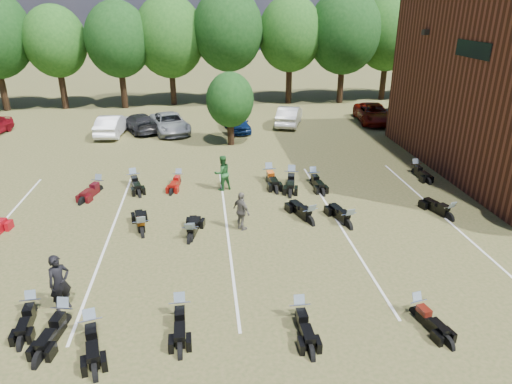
{
  "coord_description": "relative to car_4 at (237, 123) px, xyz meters",
  "views": [
    {
      "loc": [
        -3.79,
        -14.92,
        9.22
      ],
      "look_at": [
        -1.59,
        4.0,
        1.2
      ],
      "focal_mm": 32.0,
      "sensor_mm": 36.0,
      "label": 1
    }
  ],
  "objects": [
    {
      "name": "ground",
      "position": [
        1.3,
        -18.97,
        -0.65
      ],
      "size": [
        160.0,
        160.0,
        0.0
      ],
      "primitive_type": "plane",
      "color": "brown",
      "rests_on": "ground"
    },
    {
      "name": "car_1",
      "position": [
        -9.24,
        -0.01,
        0.1
      ],
      "size": [
        1.97,
        4.67,
        1.5
      ],
      "primitive_type": "imported",
      "rotation": [
        0.0,
        0.0,
        3.06
      ],
      "color": "white",
      "rests_on": "ground"
    },
    {
      "name": "car_2",
      "position": [
        -5.07,
        0.22,
        0.06
      ],
      "size": [
        3.66,
        5.57,
        1.42
      ],
      "primitive_type": "imported",
      "rotation": [
        0.0,
        0.0,
        0.28
      ],
      "color": "gray",
      "rests_on": "ground"
    },
    {
      "name": "car_3",
      "position": [
        -7.41,
        0.82,
        0.02
      ],
      "size": [
        3.65,
        4.98,
        1.34
      ],
      "primitive_type": "imported",
      "rotation": [
        0.0,
        0.0,
        3.58
      ],
      "color": "black",
      "rests_on": "ground"
    },
    {
      "name": "car_4",
      "position": [
        0.0,
        0.0,
        0.0
      ],
      "size": [
        2.07,
        4.02,
        1.31
      ],
      "primitive_type": "imported",
      "rotation": [
        0.0,
        0.0,
        0.14
      ],
      "color": "#0B2051",
      "rests_on": "ground"
    },
    {
      "name": "car_5",
      "position": [
        4.27,
        1.35,
        0.11
      ],
      "size": [
        2.97,
        4.88,
        1.52
      ],
      "primitive_type": "imported",
      "rotation": [
        0.0,
        0.0,
        2.82
      ],
      "color": "beige",
      "rests_on": "ground"
    },
    {
      "name": "car_6",
      "position": [
        11.25,
        1.43,
        0.08
      ],
      "size": [
        3.03,
        5.55,
        1.48
      ],
      "primitive_type": "imported",
      "rotation": [
        0.0,
        0.0,
        -0.11
      ],
      "color": "#570B04",
      "rests_on": "ground"
    },
    {
      "name": "car_7",
      "position": [
        13.84,
        0.72,
        0.1
      ],
      "size": [
        4.02,
        5.64,
        1.52
      ],
      "primitive_type": "imported",
      "rotation": [
        0.0,
        0.0,
        3.55
      ],
      "color": "#37373C",
      "rests_on": "ground"
    },
    {
      "name": "person_black",
      "position": [
        -7.28,
        -21.07,
        0.31
      ],
      "size": [
        0.84,
        0.81,
        1.93
      ],
      "primitive_type": "imported",
      "rotation": [
        0.0,
        0.0,
        0.7
      ],
      "color": "black",
      "rests_on": "ground"
    },
    {
      "name": "person_green",
      "position": [
        -1.67,
        -11.6,
        0.29
      ],
      "size": [
        1.13,
        1.02,
        1.88
      ],
      "primitive_type": "imported",
      "rotation": [
        0.0,
        0.0,
        3.56
      ],
      "color": "#225C28",
      "rests_on": "ground"
    },
    {
      "name": "person_grey",
      "position": [
        -1.07,
        -16.24,
        0.22
      ],
      "size": [
        0.92,
        1.08,
        1.74
      ],
      "primitive_type": "imported",
      "rotation": [
        0.0,
        0.0,
        2.17
      ],
      "color": "#5B564E",
      "rests_on": "ground"
    },
    {
      "name": "motorcycle_0",
      "position": [
        -8.17,
        -21.29,
        -0.65
      ],
      "size": [
        0.83,
        2.1,
        1.14
      ],
      "primitive_type": null,
      "rotation": [
        0.0,
        0.0,
        0.09
      ],
      "color": "black",
      "rests_on": "ground"
    },
    {
      "name": "motorcycle_1",
      "position": [
        -6.07,
        -22.59,
        -0.65
      ],
      "size": [
        1.24,
        2.35,
        1.25
      ],
      "primitive_type": null,
      "rotation": [
        0.0,
        0.0,
        0.25
      ],
      "color": "black",
      "rests_on": "ground"
    },
    {
      "name": "motorcycle_2",
      "position": [
        -7.03,
        -21.92,
        -0.65
      ],
      "size": [
        1.1,
        2.33,
        1.25
      ],
      "primitive_type": null,
      "rotation": [
        0.0,
        0.0,
        -0.18
      ],
      "color": "black",
      "rests_on": "ground"
    },
    {
      "name": "motorcycle_3",
      "position": [
        -3.5,
        -22.03,
        -0.65
      ],
      "size": [
        0.76,
        2.2,
        1.21
      ],
      "primitive_type": null,
      "rotation": [
        0.0,
        0.0,
        0.03
      ],
      "color": "black",
      "rests_on": "ground"
    },
    {
      "name": "motorcycle_4",
      "position": [
        0.18,
        -22.56,
        -0.65
      ],
      "size": [
        0.72,
        2.15,
        1.19
      ],
      "primitive_type": null,
      "rotation": [
        0.0,
        0.0,
        0.02
      ],
      "color": "black",
      "rests_on": "ground"
    },
    {
      "name": "motorcycle_5",
      "position": [
        3.91,
        -22.76,
        -0.65
      ],
      "size": [
        1.06,
        2.1,
        1.12
      ],
      "primitive_type": null,
      "rotation": [
        0.0,
        0.0,
        0.22
      ],
      "color": "black",
      "rests_on": "ground"
    },
    {
      "name": "motorcycle_8",
      "position": [
        -5.32,
        -16.26,
        -0.65
      ],
      "size": [
        1.17,
        2.4,
        1.28
      ],
      "primitive_type": null,
      "rotation": [
        0.0,
        0.0,
        3.34
      ],
      "color": "black",
      "rests_on": "ground"
    },
    {
      "name": "motorcycle_9",
      "position": [
        -3.3,
        -17.03,
        -0.65
      ],
      "size": [
        1.14,
        2.23,
        1.19
      ],
      "primitive_type": null,
      "rotation": [
        0.0,
        0.0,
        2.92
      ],
      "color": "black",
      "rests_on": "ground"
    },
    {
      "name": "motorcycle_10",
      "position": [
        -3.22,
        -16.88,
        -0.65
      ],
      "size": [
        0.74,
        2.07,
        1.14
      ],
      "primitive_type": null,
      "rotation": [
        0.0,
        0.0,
        3.1
      ],
      "color": "black",
      "rests_on": "ground"
    },
    {
      "name": "motorcycle_11",
      "position": [
        2.01,
        -16.02,
        -0.65
      ],
      "size": [
        1.49,
        2.52,
        1.34
      ],
      "primitive_type": null,
      "rotation": [
        0.0,
        0.0,
        3.47
      ],
      "color": "black",
      "rests_on": "ground"
    },
    {
      "name": "motorcycle_12",
      "position": [
        3.6,
        -16.58,
        -0.65
      ],
      "size": [
        1.22,
        2.43,
        1.3
      ],
      "primitive_type": null,
      "rotation": [
        0.0,
        0.0,
        3.36
      ],
      "color": "black",
      "rests_on": "ground"
    },
    {
      "name": "motorcycle_13",
      "position": [
        8.4,
        -16.32,
        -0.65
      ],
      "size": [
        1.34,
        2.34,
        1.24
      ],
      "primitive_type": null,
      "rotation": [
        0.0,
        0.0,
        3.44
      ],
      "color": "black",
      "rests_on": "ground"
    },
    {
      "name": "motorcycle_14",
      "position": [
        -8.13,
        -11.05,
        -0.65
      ],
      "size": [
        1.38,
        2.34,
        1.25
      ],
      "primitive_type": null,
      "rotation": [
        0.0,
        0.0,
        -0.32
      ],
      "color": "#43090D",
      "rests_on": "ground"
    },
    {
      "name": "motorcycle_15",
      "position": [
        -4.01,
        -10.45,
        -0.65
      ],
      "size": [
        1.08,
        2.15,
        1.14
      ],
      "primitive_type": null,
      "rotation": [
        0.0,
        0.0,
        -0.22
      ],
      "color": "maroon",
      "rests_on": "ground"
    },
    {
      "name": "motorcycle_16",
      "position": [
        -6.41,
        -10.38,
        -0.65
      ],
      "size": [
        1.33,
        2.41,
        1.28
      ],
      "primitive_type": null,
      "rotation": [
        0.0,
        0.0,
        0.28
      ],
      "color": "black",
      "rests_on": "ground"
    },
    {
      "name": "motorcycle_17",
      "position": [
        0.95,
        -10.53,
        -0.65
      ],
      "size": [
        0.93,
        2.5,
        1.37
      ],
      "primitive_type": null,
      "rotation": [
        0.0,
        0.0,
        0.06
      ],
      "color": "black",
      "rests_on": "ground"
    },
    {
      "name": "motorcycle_18",
      "position": [
        3.27,
        -11.25,
        -0.65
      ],
      "size": [
        0.88,
        2.3,
        1.26
      ],
      "primitive_type": null,
      "rotation": [
        0.0,
        0.0,
        0.07
      ],
      "color": "black",
      "rests_on": "ground"
    },
    {
      "name": "motorcycle_19",
      "position": [
        2.09,
        -11.11,
        -0.65
      ],
      "size": [
        1.3,
        2.6,
        1.39
      ],
      "primitive_type": null,
      "rotation": [
        0.0,
        0.0,
        -0.21
      ],
      "color": "black",
      "rests_on": "ground"
    },
    {
      "name": "motorcycle_20",
      "position": [
        9.45,
        -10.47,
        -0.65
      ],
      "size": [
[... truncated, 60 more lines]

